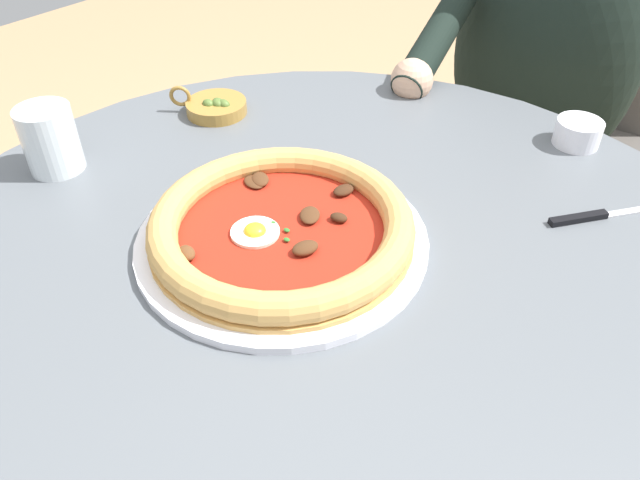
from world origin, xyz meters
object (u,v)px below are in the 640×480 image
(ramekin_capers, at_px, (578,132))
(cafe_chair_diner, at_px, (546,115))
(water_glass, at_px, (51,144))
(olive_pan, at_px, (216,106))
(steak_knife, at_px, (604,215))
(pizza_on_plate, at_px, (282,228))
(diner_person, at_px, (521,150))
(dining_table, at_px, (323,349))

(ramekin_capers, height_order, cafe_chair_diner, cafe_chair_diner)
(water_glass, distance_m, olive_pan, 0.25)
(steak_knife, distance_m, cafe_chair_diner, 0.69)
(pizza_on_plate, xyz_separation_m, diner_person, (-0.00, 0.74, -0.25))
(pizza_on_plate, height_order, ramekin_capers, pizza_on_plate)
(dining_table, xyz_separation_m, olive_pan, (-0.35, 0.17, 0.16))
(ramekin_capers, distance_m, cafe_chair_diner, 0.54)
(olive_pan, height_order, cafe_chair_diner, cafe_chair_diner)
(steak_knife, relative_size, cafe_chair_diner, 0.21)
(pizza_on_plate, height_order, steak_knife, pizza_on_plate)
(cafe_chair_diner, bearing_deg, pizza_on_plate, -89.25)
(pizza_on_plate, distance_m, olive_pan, 0.34)
(dining_table, xyz_separation_m, cafe_chair_diner, (-0.07, 0.89, -0.06))
(ramekin_capers, relative_size, cafe_chair_diner, 0.08)
(olive_pan, bearing_deg, pizza_on_plate, -30.09)
(ramekin_capers, height_order, diner_person, diner_person)
(dining_table, relative_size, diner_person, 0.89)
(olive_pan, distance_m, cafe_chair_diner, 0.80)
(pizza_on_plate, bearing_deg, ramekin_capers, 67.71)
(diner_person, bearing_deg, pizza_on_plate, -89.89)
(water_glass, xyz_separation_m, ramekin_capers, (0.52, 0.51, -0.02))
(dining_table, bearing_deg, water_glass, -169.56)
(dining_table, xyz_separation_m, diner_person, (-0.06, 0.74, -0.08))
(pizza_on_plate, xyz_separation_m, cafe_chair_diner, (-0.01, 0.89, -0.23))
(ramekin_capers, distance_m, diner_person, 0.43)
(diner_person, distance_m, cafe_chair_diner, 0.14)
(pizza_on_plate, xyz_separation_m, olive_pan, (-0.29, 0.17, -0.01))
(water_glass, xyz_separation_m, diner_person, (0.34, 0.82, -0.26))
(pizza_on_plate, height_order, water_glass, water_glass)
(steak_knife, bearing_deg, pizza_on_plate, -133.48)
(steak_knife, relative_size, olive_pan, 1.65)
(olive_pan, xyz_separation_m, diner_person, (0.29, 0.57, -0.24))
(pizza_on_plate, relative_size, cafe_chair_diner, 0.40)
(olive_pan, bearing_deg, cafe_chair_diner, 68.56)
(water_glass, height_order, steak_knife, water_glass)
(dining_table, distance_m, olive_pan, 0.42)
(pizza_on_plate, bearing_deg, steak_knife, 46.52)
(pizza_on_plate, relative_size, olive_pan, 3.15)
(water_glass, relative_size, olive_pan, 0.83)
(cafe_chair_diner, bearing_deg, ramekin_capers, -67.23)
(water_glass, height_order, ramekin_capers, water_glass)
(ramekin_capers, xyz_separation_m, olive_pan, (-0.47, -0.26, -0.01))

